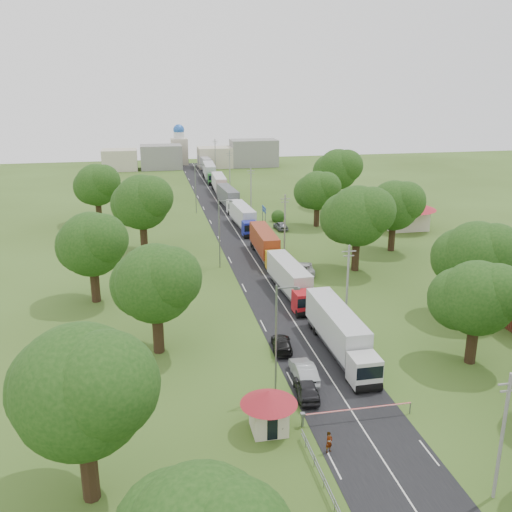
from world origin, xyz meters
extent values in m
plane|color=#37501A|center=(0.00, 0.00, 0.00)|extent=(260.00, 260.00, 0.00)
cube|color=black|center=(0.00, 20.00, 0.00)|extent=(8.00, 200.00, 0.04)
cylinder|color=slate|center=(-4.50, -25.00, 0.55)|extent=(0.20, 0.20, 1.10)
cube|color=slate|center=(-4.50, -25.00, 1.05)|extent=(0.35, 0.35, 0.25)
cylinder|color=red|center=(0.00, -25.00, 1.00)|extent=(9.00, 0.12, 0.12)
cylinder|color=slate|center=(4.50, -25.00, 0.50)|extent=(0.10, 0.10, 1.00)
cube|color=beige|center=(-7.20, -25.00, 1.20)|extent=(2.60, 2.60, 2.40)
cone|color=maroon|center=(-7.20, -25.00, 2.90)|extent=(4.40, 4.40, 1.10)
cube|color=black|center=(-5.89, -25.00, 1.40)|extent=(0.02, 1.20, 0.90)
cube|color=black|center=(-7.20, -26.31, 1.00)|extent=(0.80, 0.02, 1.90)
cylinder|color=slate|center=(5.20, 33.80, 2.00)|extent=(0.12, 0.12, 4.00)
cylinder|color=slate|center=(5.20, 36.20, 2.00)|extent=(0.12, 0.12, 4.00)
cube|color=navy|center=(5.20, 35.00, 3.60)|extent=(0.06, 3.00, 1.00)
cube|color=silver|center=(5.20, 35.00, 3.60)|extent=(0.07, 3.10, 0.06)
cylinder|color=gray|center=(5.50, -35.00, 4.50)|extent=(0.24, 0.24, 9.00)
cube|color=gray|center=(5.50, -35.00, 8.30)|extent=(1.60, 0.10, 0.10)
cube|color=gray|center=(5.50, -35.00, 7.80)|extent=(1.20, 0.10, 0.10)
cylinder|color=gray|center=(5.50, -7.00, 4.50)|extent=(0.24, 0.24, 9.00)
cube|color=gray|center=(5.50, -7.00, 8.30)|extent=(1.60, 0.10, 0.10)
cube|color=gray|center=(5.50, -7.00, 7.80)|extent=(1.20, 0.10, 0.10)
cylinder|color=gray|center=(5.50, 21.00, 4.50)|extent=(0.24, 0.24, 9.00)
cube|color=gray|center=(5.50, 21.00, 8.30)|extent=(1.60, 0.10, 0.10)
cube|color=gray|center=(5.50, 21.00, 7.80)|extent=(1.20, 0.10, 0.10)
cylinder|color=gray|center=(5.50, 49.00, 4.50)|extent=(0.24, 0.24, 9.00)
cube|color=gray|center=(5.50, 49.00, 8.30)|extent=(1.60, 0.10, 0.10)
cube|color=gray|center=(5.50, 49.00, 7.80)|extent=(1.20, 0.10, 0.10)
cylinder|color=gray|center=(5.50, 77.00, 4.50)|extent=(0.24, 0.24, 9.00)
cube|color=gray|center=(5.50, 77.00, 8.30)|extent=(1.60, 0.10, 0.10)
cube|color=gray|center=(5.50, 77.00, 7.80)|extent=(1.20, 0.10, 0.10)
cylinder|color=gray|center=(5.50, 105.00, 4.50)|extent=(0.24, 0.24, 9.00)
cube|color=gray|center=(5.50, 105.00, 8.30)|extent=(1.60, 0.10, 0.10)
cube|color=gray|center=(5.50, 105.00, 7.80)|extent=(1.20, 0.10, 0.10)
cylinder|color=slate|center=(-5.50, -20.00, 5.00)|extent=(0.16, 0.16, 10.00)
cube|color=slate|center=(-4.60, -20.00, 9.70)|extent=(1.80, 0.10, 0.10)
cube|color=slate|center=(-3.80, -20.00, 9.55)|extent=(0.50, 0.22, 0.15)
cylinder|color=slate|center=(-5.50, 15.00, 5.00)|extent=(0.16, 0.16, 10.00)
cube|color=slate|center=(-4.60, 15.00, 9.70)|extent=(1.80, 0.10, 0.10)
cube|color=slate|center=(-3.80, 15.00, 9.55)|extent=(0.50, 0.22, 0.15)
cylinder|color=slate|center=(-5.50, 50.00, 5.00)|extent=(0.16, 0.16, 10.00)
cube|color=slate|center=(-4.60, 50.00, 9.70)|extent=(1.80, 0.10, 0.10)
cube|color=slate|center=(-3.80, 50.00, 9.55)|extent=(0.50, 0.22, 0.15)
cylinder|color=#382616|center=(14.00, -18.00, 1.92)|extent=(1.04, 1.04, 3.85)
sphere|color=#183C10|center=(14.00, -18.00, 6.60)|extent=(7.00, 7.00, 7.00)
sphere|color=#183C10|center=(15.25, -19.00, 7.35)|extent=(5.50, 5.50, 5.50)
sphere|color=#183C10|center=(13.00, -16.75, 6.10)|extent=(6.00, 6.00, 6.00)
cylinder|color=#382616|center=(20.00, -8.00, 2.10)|extent=(1.08, 1.08, 4.20)
sphere|color=#183C10|center=(20.00, -8.00, 7.22)|extent=(7.70, 7.70, 7.70)
sphere|color=#183C10|center=(21.38, -9.10, 8.05)|extent=(6.05, 6.05, 6.05)
sphere|color=#183C10|center=(18.90, -6.62, 6.67)|extent=(6.60, 6.60, 6.60)
cylinder|color=#382616|center=(13.00, 10.00, 2.27)|extent=(1.12, 1.12, 4.55)
sphere|color=#183C10|center=(13.00, 10.00, 7.85)|extent=(8.40, 8.40, 8.40)
sphere|color=#183C10|center=(14.50, 8.80, 8.75)|extent=(6.60, 6.60, 6.60)
sphere|color=#183C10|center=(11.80, 11.50, 7.25)|extent=(7.20, 7.20, 7.20)
cylinder|color=#382616|center=(22.00, 18.00, 2.10)|extent=(1.08, 1.08, 4.20)
sphere|color=#183C10|center=(22.00, 18.00, 7.22)|extent=(7.70, 7.70, 7.70)
sphere|color=#183C10|center=(23.38, 16.90, 8.05)|extent=(6.05, 6.05, 6.05)
sphere|color=#183C10|center=(20.90, 19.38, 6.67)|extent=(6.60, 6.60, 6.60)
cylinder|color=#382616|center=(15.00, 35.00, 1.92)|extent=(1.04, 1.04, 3.85)
sphere|color=#183C10|center=(15.00, 35.00, 6.60)|extent=(7.00, 7.00, 7.00)
sphere|color=#183C10|center=(16.25, 34.00, 7.35)|extent=(5.50, 5.50, 5.50)
sphere|color=#183C10|center=(14.00, 36.25, 6.10)|extent=(6.00, 6.00, 6.00)
cylinder|color=#382616|center=(24.00, 50.00, 2.27)|extent=(1.12, 1.12, 4.55)
sphere|color=#183C10|center=(24.00, 50.00, 7.85)|extent=(8.40, 8.40, 8.40)
sphere|color=#183C10|center=(25.50, 48.80, 8.75)|extent=(6.60, 6.60, 6.60)
sphere|color=#183C10|center=(22.80, 51.50, 7.25)|extent=(7.20, 7.20, 7.20)
cylinder|color=#382616|center=(-20.00, -30.00, 2.27)|extent=(1.12, 1.12, 4.55)
sphere|color=#183C10|center=(-20.00, -30.00, 7.85)|extent=(8.40, 8.40, 8.40)
sphere|color=#183C10|center=(-18.50, -31.20, 8.75)|extent=(6.60, 6.60, 6.60)
sphere|color=#183C10|center=(-21.20, -28.50, 7.25)|extent=(7.20, 7.20, 7.20)
cylinder|color=#382616|center=(-15.00, -10.00, 2.10)|extent=(1.08, 1.08, 4.20)
sphere|color=#183C10|center=(-15.00, -10.00, 7.22)|extent=(7.70, 7.70, 7.70)
sphere|color=#183C10|center=(-13.62, -11.10, 8.05)|extent=(6.05, 6.05, 6.05)
sphere|color=#183C10|center=(-16.10, -8.62, 6.67)|extent=(6.60, 6.60, 6.60)
cylinder|color=#382616|center=(-22.00, 5.00, 2.10)|extent=(1.08, 1.08, 4.20)
sphere|color=#183C10|center=(-22.00, 5.00, 7.22)|extent=(7.70, 7.70, 7.70)
sphere|color=#183C10|center=(-20.62, 3.90, 8.05)|extent=(6.05, 6.05, 6.05)
sphere|color=#183C10|center=(-23.10, 6.38, 6.67)|extent=(6.60, 6.60, 6.60)
cylinder|color=#382616|center=(-16.00, 25.00, 2.27)|extent=(1.12, 1.12, 4.55)
sphere|color=#183C10|center=(-16.00, 25.00, 7.85)|extent=(8.40, 8.40, 8.40)
sphere|color=#183C10|center=(-14.50, 23.80, 8.75)|extent=(6.60, 6.60, 6.60)
sphere|color=#183C10|center=(-17.20, 26.50, 7.25)|extent=(7.20, 7.20, 7.20)
cylinder|color=#382616|center=(-24.00, 45.00, 2.10)|extent=(1.08, 1.08, 4.20)
sphere|color=#183C10|center=(-24.00, 45.00, 7.22)|extent=(7.70, 7.70, 7.70)
sphere|color=#183C10|center=(-22.62, 43.90, 8.05)|extent=(6.05, 6.05, 6.05)
sphere|color=#183C10|center=(-25.10, 46.38, 6.67)|extent=(6.60, 6.60, 6.60)
cube|color=beige|center=(30.00, 30.00, 2.00)|extent=(7.00, 5.00, 4.00)
cone|color=maroon|center=(30.00, 30.00, 4.90)|extent=(10.08, 10.08, 1.80)
cube|color=gray|center=(-10.00, 110.00, 3.50)|extent=(12.00, 8.00, 7.00)
cube|color=beige|center=(6.00, 110.00, 3.00)|extent=(10.00, 8.00, 6.00)
cube|color=gray|center=(18.00, 110.00, 4.00)|extent=(14.00, 8.00, 8.00)
cube|color=beige|center=(-22.00, 110.00, 3.00)|extent=(10.00, 8.00, 6.00)
cube|color=beige|center=(-4.00, 118.00, 4.00)|extent=(5.00, 5.00, 8.00)
cylinder|color=silver|center=(-4.00, 118.00, 9.00)|extent=(3.20, 3.20, 2.00)
sphere|color=#2659B2|center=(-4.00, 118.00, 10.60)|extent=(3.40, 3.40, 3.40)
cube|color=silver|center=(2.40, -20.24, 1.62)|extent=(2.52, 2.52, 2.61)
cube|color=black|center=(2.40, -21.50, 1.98)|extent=(2.40, 0.04, 1.15)
cube|color=slate|center=(2.40, -21.44, 0.57)|extent=(2.30, 0.27, 0.37)
cube|color=slate|center=(2.40, -12.93, 0.78)|extent=(2.48, 12.03, 0.31)
cube|color=silver|center=(2.40, -12.61, 2.66)|extent=(2.70, 12.34, 3.13)
cylinder|color=black|center=(2.40, -21.18, 0.52)|extent=(2.45, 1.04, 1.04)
cylinder|color=black|center=(2.40, -19.30, 0.52)|extent=(2.45, 1.04, 1.04)
cylinder|color=black|center=(2.40, -9.27, 0.52)|extent=(2.45, 1.04, 1.04)
cylinder|color=black|center=(2.40, -7.70, 0.52)|extent=(2.45, 1.04, 1.04)
cube|color=#B5141C|center=(1.64, -3.73, 1.51)|extent=(2.47, 2.47, 2.44)
cube|color=black|center=(1.64, -4.91, 1.85)|extent=(2.24, 0.15, 1.07)
cube|color=slate|center=(1.64, -4.86, 0.54)|extent=(2.15, 0.37, 0.34)
cube|color=slate|center=(1.64, 3.09, 0.73)|extent=(2.87, 11.32, 0.29)
cube|color=silver|center=(1.64, 3.38, 2.49)|extent=(3.08, 11.62, 2.92)
cylinder|color=black|center=(1.64, -4.61, 0.49)|extent=(2.29, 0.97, 0.97)
cylinder|color=black|center=(1.64, -2.86, 0.49)|extent=(2.29, 0.97, 0.97)
cylinder|color=black|center=(1.64, 6.50, 0.49)|extent=(2.29, 0.97, 0.97)
cylinder|color=black|center=(1.64, 7.96, 0.49)|extent=(2.29, 0.97, 0.97)
cube|color=gold|center=(1.85, 11.90, 1.54)|extent=(2.42, 2.42, 2.48)
cube|color=black|center=(1.85, 10.70, 1.89)|extent=(2.28, 0.06, 1.09)
cube|color=slate|center=(1.85, 10.76, 0.55)|extent=(2.19, 0.29, 0.35)
cube|color=slate|center=(1.85, 18.85, 0.75)|extent=(2.48, 11.46, 0.30)
cube|color=maroon|center=(1.85, 19.15, 2.53)|extent=(2.68, 11.76, 2.98)
cylinder|color=black|center=(1.85, 11.00, 0.50)|extent=(2.33, 0.99, 0.99)
cylinder|color=black|center=(1.85, 12.79, 0.50)|extent=(2.33, 0.99, 0.99)
cylinder|color=black|center=(1.85, 22.33, 0.50)|extent=(2.33, 0.99, 0.99)
cylinder|color=black|center=(1.85, 23.82, 0.50)|extent=(2.33, 0.99, 0.99)
cube|color=#192297|center=(1.65, 30.03, 1.51)|extent=(2.46, 2.46, 2.43)
cube|color=black|center=(1.65, 28.85, 1.85)|extent=(2.23, 0.14, 1.07)
cube|color=slate|center=(1.65, 28.91, 0.53)|extent=(2.15, 0.37, 0.34)
cube|color=slate|center=(1.65, 36.83, 0.73)|extent=(2.85, 11.28, 0.29)
cube|color=silver|center=(1.65, 37.12, 2.48)|extent=(3.06, 11.58, 2.91)
cylinder|color=black|center=(1.65, 29.15, 0.49)|extent=(2.28, 0.97, 0.97)
cylinder|color=black|center=(1.65, 30.90, 0.49)|extent=(2.28, 0.97, 0.97)
cylinder|color=black|center=(1.65, 40.23, 0.49)|extent=(2.28, 0.97, 0.97)
cylinder|color=black|center=(1.65, 41.69, 0.49)|extent=(2.28, 0.97, 0.97)
cube|color=white|center=(1.64, 47.67, 1.52)|extent=(2.50, 2.50, 2.45)
cube|color=black|center=(1.64, 46.49, 1.86)|extent=(2.25, 0.17, 1.08)
cube|color=slate|center=(1.64, 46.54, 0.54)|extent=(2.17, 0.39, 0.34)
cube|color=slate|center=(1.64, 54.53, 0.73)|extent=(2.99, 11.39, 0.29)
cube|color=#525459|center=(1.64, 54.82, 2.50)|extent=(3.21, 11.70, 2.94)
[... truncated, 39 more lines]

